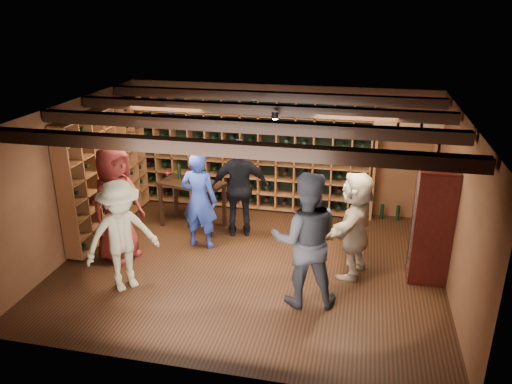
% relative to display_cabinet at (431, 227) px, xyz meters
% --- Properties ---
extents(ground, '(6.00, 6.00, 0.00)m').
position_rel_display_cabinet_xyz_m(ground, '(-2.71, -0.20, -0.86)').
color(ground, '#331A0E').
rests_on(ground, ground).
extents(room_shell, '(6.00, 6.00, 6.00)m').
position_rel_display_cabinet_xyz_m(room_shell, '(-2.71, -0.15, 1.56)').
color(room_shell, brown).
rests_on(room_shell, ground).
extents(wine_rack_back, '(4.65, 0.30, 2.20)m').
position_rel_display_cabinet_xyz_m(wine_rack_back, '(-3.24, 2.13, 0.29)').
color(wine_rack_back, brown).
rests_on(wine_rack_back, ground).
extents(wine_rack_left, '(0.30, 2.65, 2.20)m').
position_rel_display_cabinet_xyz_m(wine_rack_left, '(-5.54, 0.62, 0.29)').
color(wine_rack_left, brown).
rests_on(wine_rack_left, ground).
extents(crate_shelf, '(1.20, 0.32, 2.07)m').
position_rel_display_cabinet_xyz_m(crate_shelf, '(-0.31, 2.12, 0.71)').
color(crate_shelf, brown).
rests_on(crate_shelf, ground).
extents(display_cabinet, '(0.55, 0.50, 1.75)m').
position_rel_display_cabinet_xyz_m(display_cabinet, '(0.00, 0.00, 0.00)').
color(display_cabinet, '#390E0B').
rests_on(display_cabinet, ground).
extents(man_blue_shirt, '(0.64, 0.43, 1.71)m').
position_rel_display_cabinet_xyz_m(man_blue_shirt, '(-3.71, 0.30, -0.00)').
color(man_blue_shirt, navy).
rests_on(man_blue_shirt, ground).
extents(man_grey_suit, '(1.07, 0.90, 1.94)m').
position_rel_display_cabinet_xyz_m(man_grey_suit, '(-1.75, -1.03, 0.12)').
color(man_grey_suit, black).
rests_on(man_grey_suit, ground).
extents(guest_red_floral, '(0.90, 1.09, 1.91)m').
position_rel_display_cabinet_xyz_m(guest_red_floral, '(-4.87, -0.38, 0.10)').
color(guest_red_floral, maroon).
rests_on(guest_red_floral, ground).
extents(guest_woman_black, '(1.13, 0.70, 1.79)m').
position_rel_display_cabinet_xyz_m(guest_woman_black, '(-3.14, 0.89, 0.04)').
color(guest_woman_black, black).
rests_on(guest_woman_black, ground).
extents(guest_khaki, '(1.20, 1.22, 1.68)m').
position_rel_display_cabinet_xyz_m(guest_khaki, '(-4.37, -1.22, -0.02)').
color(guest_khaki, '#837B5B').
rests_on(guest_khaki, ground).
extents(guest_beige, '(0.91, 1.63, 1.67)m').
position_rel_display_cabinet_xyz_m(guest_beige, '(-1.11, -0.09, -0.02)').
color(guest_beige, tan).
rests_on(guest_beige, ground).
extents(tasting_table, '(1.27, 0.83, 1.16)m').
position_rel_display_cabinet_xyz_m(tasting_table, '(-4.10, 1.02, -0.08)').
color(tasting_table, black).
rests_on(tasting_table, ground).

